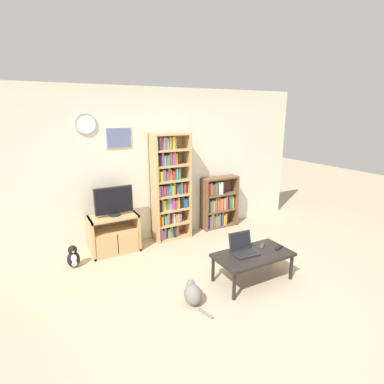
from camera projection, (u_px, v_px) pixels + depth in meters
ground_plane at (230, 292)px, 3.79m from camera, size 18.00×18.00×0.00m
wall_back at (161, 165)px, 5.22m from camera, size 5.70×0.09×2.60m
tv_stand at (115, 234)px, 4.80m from camera, size 0.75×0.41×0.61m
television at (114, 201)px, 4.68m from camera, size 0.60×0.18×0.47m
bookshelf_tall at (169, 188)px, 5.19m from camera, size 0.65×0.31×1.86m
bookshelf_short at (217, 203)px, 5.82m from camera, size 0.74×0.25×1.00m
coffee_table at (253, 256)px, 3.97m from camera, size 1.04×0.55×0.39m
laptop at (243, 248)px, 3.97m from camera, size 0.36×0.31×0.26m
remote_near_laptop at (262, 246)px, 4.15m from camera, size 0.15×0.14×0.02m
remote_far_from_laptop at (279, 248)px, 4.11m from camera, size 0.17×0.10×0.02m
cat at (193, 294)px, 3.53m from camera, size 0.24×0.49×0.29m
penguin_figurine at (73, 257)px, 4.36m from camera, size 0.18×0.16×0.34m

